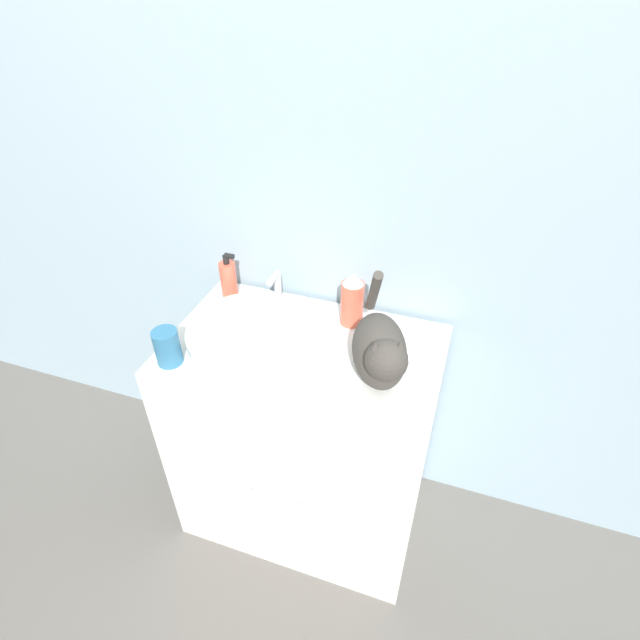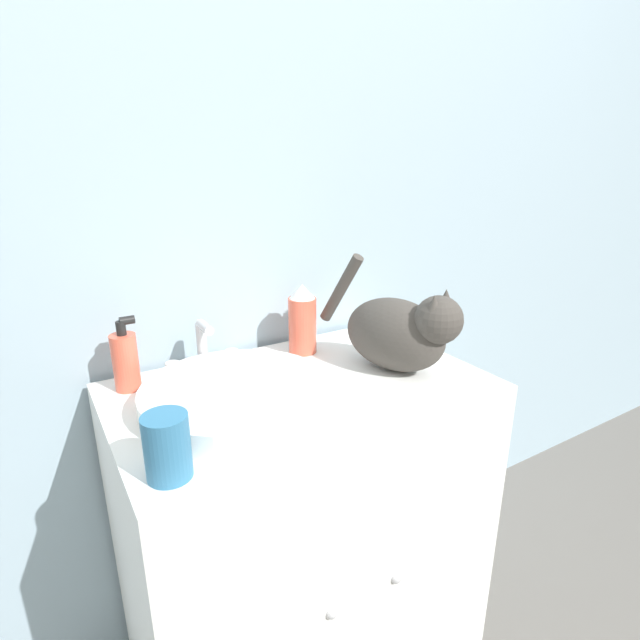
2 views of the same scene
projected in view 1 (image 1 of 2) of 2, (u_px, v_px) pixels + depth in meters
The scene contains 9 objects.
ground_plane at pixel (283, 566), 1.78m from camera, with size 8.00×8.00×0.00m, color slate.
wall_back at pixel (336, 170), 1.44m from camera, with size 6.00×0.05×2.50m.
vanity_cabinet at pixel (306, 438), 1.72m from camera, with size 0.81×0.52×0.82m.
sink_basin at pixel (252, 334), 1.49m from camera, with size 0.39×0.39×0.05m.
faucet at pixel (278, 291), 1.63m from camera, with size 0.18×0.08×0.13m.
cat at pixel (380, 350), 1.32m from camera, with size 0.22×0.38×0.26m.
soap_bottle at pixel (229, 279), 1.66m from camera, with size 0.06×0.05×0.16m.
spray_bottle at pixel (352, 299), 1.53m from camera, with size 0.07×0.07×0.18m.
cup at pixel (167, 347), 1.40m from camera, with size 0.07×0.07×0.11m.
Camera 1 is at (0.41, -0.79, 1.78)m, focal length 28.00 mm.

